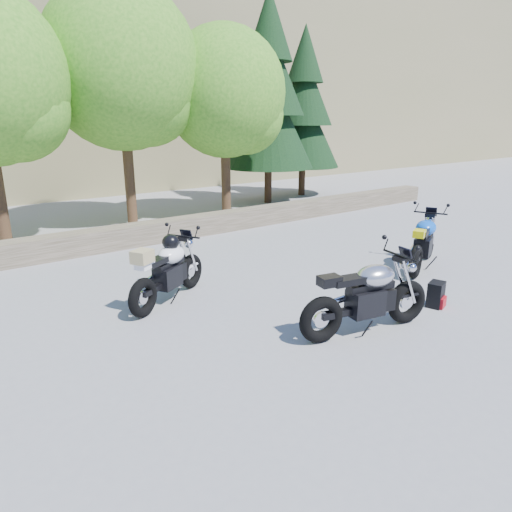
# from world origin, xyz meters

# --- Properties ---
(ground) EXTENTS (90.00, 90.00, 0.00)m
(ground) POSITION_xyz_m (0.00, 0.00, 0.00)
(ground) COLOR gray
(ground) RESTS_ON ground
(stone_wall) EXTENTS (22.00, 0.55, 0.50)m
(stone_wall) POSITION_xyz_m (0.00, 5.50, 0.25)
(stone_wall) COLOR brown
(stone_wall) RESTS_ON ground
(hillside) EXTENTS (80.00, 30.00, 15.00)m
(hillside) POSITION_xyz_m (3.00, 28.00, 7.50)
(hillside) COLOR olive
(hillside) RESTS_ON ground
(tree_decid_mid) EXTENTS (4.08, 4.08, 6.24)m
(tree_decid_mid) POSITION_xyz_m (0.91, 7.54, 4.04)
(tree_decid_mid) COLOR #382314
(tree_decid_mid) RESTS_ON ground
(tree_decid_right) EXTENTS (3.54, 3.54, 5.41)m
(tree_decid_right) POSITION_xyz_m (3.71, 6.94, 3.50)
(tree_decid_right) COLOR #382314
(tree_decid_right) RESTS_ON ground
(conifer_near) EXTENTS (3.17, 3.17, 7.06)m
(conifer_near) POSITION_xyz_m (6.20, 8.20, 3.68)
(conifer_near) COLOR #382314
(conifer_near) RESTS_ON ground
(conifer_far) EXTENTS (2.82, 2.82, 6.27)m
(conifer_far) POSITION_xyz_m (8.40, 8.80, 3.27)
(conifer_far) COLOR #382314
(conifer_far) RESTS_ON ground
(silver_bike) EXTENTS (2.11, 0.75, 1.07)m
(silver_bike) POSITION_xyz_m (0.69, -0.91, 0.52)
(silver_bike) COLOR black
(silver_bike) RESTS_ON ground
(white_bike) EXTENTS (1.81, 1.11, 1.10)m
(white_bike) POSITION_xyz_m (-0.99, 1.80, 0.54)
(white_bike) COLOR black
(white_bike) RESTS_ON ground
(blue_bike) EXTENTS (1.97, 1.02, 1.05)m
(blue_bike) POSITION_xyz_m (3.91, 0.34, 0.51)
(blue_bike) COLOR black
(blue_bike) RESTS_ON ground
(backpack) EXTENTS (0.35, 0.32, 0.41)m
(backpack) POSITION_xyz_m (2.30, -0.98, 0.20)
(backpack) COLOR black
(backpack) RESTS_ON ground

